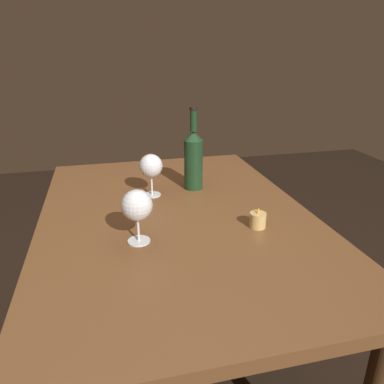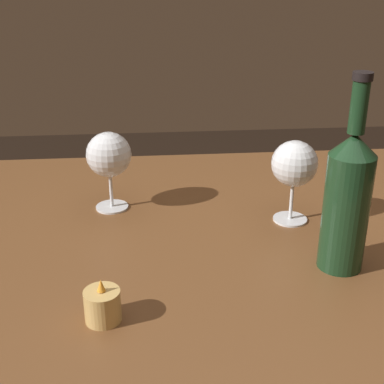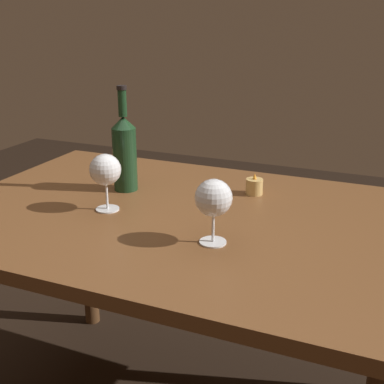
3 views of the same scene
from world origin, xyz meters
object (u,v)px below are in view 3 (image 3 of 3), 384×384
(wine_glass_left, at_px, (214,199))
(wine_bottle, at_px, (125,151))
(wine_glass_right, at_px, (105,171))
(votive_candle, at_px, (254,187))

(wine_glass_left, distance_m, wine_bottle, 0.47)
(wine_glass_right, height_order, wine_bottle, wine_bottle)
(wine_glass_left, distance_m, votive_candle, 0.38)
(wine_bottle, height_order, votive_candle, wine_bottle)
(wine_glass_left, height_order, wine_glass_right, wine_glass_right)
(wine_glass_right, bearing_deg, wine_glass_left, -13.99)
(wine_glass_right, bearing_deg, votive_candle, 39.69)
(wine_glass_right, distance_m, votive_candle, 0.46)
(wine_glass_right, height_order, votive_candle, wine_glass_right)
(votive_candle, bearing_deg, wine_glass_left, -89.16)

